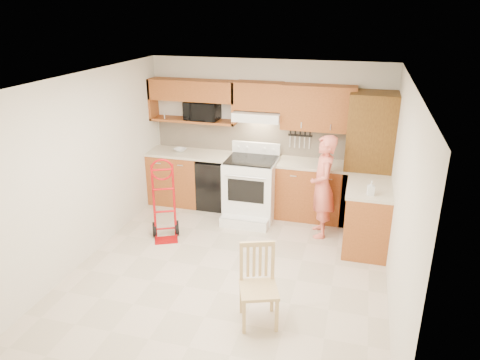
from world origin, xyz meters
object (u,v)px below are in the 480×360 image
at_px(hand_truck, 164,204).
at_px(dining_chair, 259,287).
at_px(person, 323,187).
at_px(microwave, 202,111).
at_px(range, 250,184).

distance_m(hand_truck, dining_chair, 2.34).
height_order(person, hand_truck, person).
xyz_separation_m(microwave, range, (0.95, -0.45, -1.05)).
bearing_deg(microwave, hand_truck, -92.18).
bearing_deg(person, microwave, -121.20).
distance_m(range, person, 1.23).
distance_m(range, dining_chair, 2.66).
bearing_deg(hand_truck, range, 19.99).
bearing_deg(microwave, range, -23.82).
height_order(hand_truck, dining_chair, hand_truck).
xyz_separation_m(person, hand_truck, (-2.22, -0.74, -0.22)).
relative_size(microwave, person, 0.36).
relative_size(range, person, 0.76).
height_order(range, person, person).
bearing_deg(range, hand_truck, -135.37).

